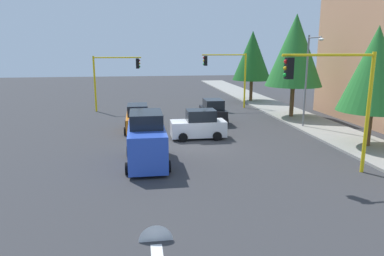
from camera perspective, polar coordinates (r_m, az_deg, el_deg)
ground_plane at (r=22.37m, az=0.37°, el=-2.94°), size 120.00×120.00×0.00m
sidewalk_kerb at (r=30.32m, az=18.80°, el=0.67°), size 80.00×4.00×0.15m
lane_arrow_near at (r=11.47m, az=-5.70°, el=-18.95°), size 2.40×1.10×1.10m
traffic_signal_far_left at (r=36.49m, az=5.81°, el=9.33°), size 0.36×4.59×5.57m
traffic_signal_near_left at (r=17.90m, az=22.15°, el=5.76°), size 0.36×4.59×5.88m
traffic_signal_far_right at (r=35.42m, az=-12.46°, el=8.76°), size 0.36×4.59×5.34m
street_lamp_curbside at (r=27.95m, az=18.33°, el=8.60°), size 2.15×0.28×7.00m
tree_roadside_near at (r=23.80m, az=27.37°, el=8.39°), size 4.03×4.03×7.35m
tree_roadside_mid at (r=32.21m, az=16.25°, el=11.89°), size 4.86×4.86×8.92m
tree_roadside_far at (r=41.36m, az=9.68°, el=11.39°), size 4.36×4.36×7.98m
delivery_van_blue at (r=18.82m, az=-7.31°, el=-2.00°), size 4.80×2.22×2.77m
car_orange at (r=26.62m, az=-8.72°, el=1.42°), size 4.08×1.98×1.98m
car_black at (r=29.32m, az=3.38°, el=2.57°), size 3.79×1.97×1.98m
car_white at (r=24.18m, az=1.10°, el=0.43°), size 1.94×3.71×1.98m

